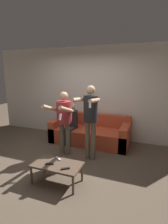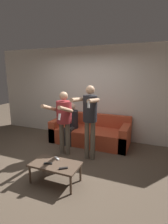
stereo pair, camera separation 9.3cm
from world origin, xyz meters
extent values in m
plane|color=brown|center=(0.00, 0.00, 0.00)|extent=(14.00, 14.00, 0.00)
cube|color=silver|center=(0.00, 1.89, 1.35)|extent=(6.40, 0.06, 2.70)
cube|color=#C64C2D|center=(0.19, 1.36, 0.21)|extent=(2.17, 0.91, 0.42)
cube|color=#C64C2D|center=(0.19, 1.74, 0.60)|extent=(2.17, 0.16, 0.36)
cube|color=#C64C2D|center=(-0.79, 1.36, 0.31)|extent=(0.20, 0.91, 0.62)
cube|color=#C64C2D|center=(1.18, 1.36, 0.31)|extent=(0.20, 0.91, 0.62)
cylinder|color=#6B6051|center=(-0.21, 0.47, 0.40)|extent=(0.11, 0.11, 0.80)
cylinder|color=#6B6051|center=(-0.05, 0.47, 0.40)|extent=(0.11, 0.11, 0.80)
cylinder|color=#9E2D33|center=(-0.13, 0.47, 1.06)|extent=(0.36, 0.36, 0.51)
sphere|color=tan|center=(-0.13, 0.47, 1.44)|extent=(0.20, 0.20, 0.20)
cylinder|color=tan|center=(-0.33, 0.19, 1.19)|extent=(0.08, 0.59, 0.26)
cylinder|color=tan|center=(0.07, 0.19, 1.19)|extent=(0.08, 0.59, 0.26)
cube|color=white|center=(0.07, -0.09, 1.10)|extent=(0.04, 0.07, 0.13)
cylinder|color=#6B6051|center=(0.45, 0.47, 0.45)|extent=(0.11, 0.11, 0.90)
cylinder|color=#6B6051|center=(0.59, 0.47, 0.45)|extent=(0.11, 0.11, 0.90)
cylinder|color=#232328|center=(0.52, 0.47, 1.19)|extent=(0.31, 0.31, 0.58)
sphere|color=tan|center=(0.52, 0.47, 1.60)|extent=(0.19, 0.19, 0.19)
cylinder|color=tan|center=(0.34, 0.19, 1.42)|extent=(0.08, 0.57, 0.14)
cylinder|color=tan|center=(0.69, 0.19, 1.42)|extent=(0.08, 0.57, 0.14)
cube|color=white|center=(0.69, -0.09, 1.39)|extent=(0.04, 0.04, 0.13)
cylinder|color=#383838|center=(-0.38, 0.93, 0.21)|extent=(0.11, 0.11, 0.42)
cylinder|color=#383838|center=(-0.23, 0.93, 0.21)|extent=(0.11, 0.11, 0.42)
cylinder|color=#383838|center=(-0.38, 1.09, 0.45)|extent=(0.11, 0.32, 0.11)
cylinder|color=#383838|center=(-0.23, 1.09, 0.45)|extent=(0.11, 0.32, 0.11)
cylinder|color=#232328|center=(-0.30, 1.25, 0.67)|extent=(0.34, 0.34, 0.50)
sphere|color=beige|center=(-0.30, 1.25, 1.04)|extent=(0.20, 0.20, 0.20)
cube|color=brown|center=(0.25, -0.60, 0.35)|extent=(0.90, 0.48, 0.04)
cylinder|color=brown|center=(-0.16, -0.80, 0.17)|extent=(0.04, 0.04, 0.34)
cylinder|color=brown|center=(0.66, -0.80, 0.17)|extent=(0.04, 0.04, 0.34)
cylinder|color=brown|center=(-0.16, -0.40, 0.17)|extent=(0.04, 0.04, 0.34)
cylinder|color=brown|center=(0.66, -0.40, 0.17)|extent=(0.04, 0.04, 0.34)
cube|color=black|center=(0.48, -0.71, 0.38)|extent=(0.14, 0.12, 0.02)
cube|color=black|center=(0.15, -0.66, 0.38)|extent=(0.15, 0.08, 0.02)
cube|color=white|center=(0.20, -0.45, 0.38)|extent=(0.15, 0.11, 0.02)
camera|label=1|loc=(1.71, -3.07, 1.96)|focal=28.00mm
camera|label=2|loc=(1.80, -3.04, 1.96)|focal=28.00mm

